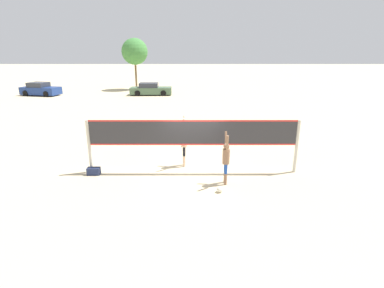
{
  "coord_description": "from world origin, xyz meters",
  "views": [
    {
      "loc": [
        -0.04,
        -12.06,
        5.09
      ],
      "look_at": [
        0.0,
        0.0,
        1.27
      ],
      "focal_mm": 28.0,
      "sensor_mm": 36.0,
      "label": 1
    }
  ],
  "objects_px": {
    "parked_car_near": "(150,90)",
    "tree_left_cluster": "(134,52)",
    "player_spiker": "(225,158)",
    "player_blocker": "(183,141)",
    "volleyball": "(219,190)",
    "parked_car_mid": "(39,90)",
    "gear_bag": "(93,171)",
    "volleyball_net": "(192,136)"
  },
  "relations": [
    {
      "from": "volleyball_net",
      "to": "parked_car_mid",
      "type": "relative_size",
      "value": 1.91
    },
    {
      "from": "tree_left_cluster",
      "to": "parked_car_mid",
      "type": "bearing_deg",
      "value": -151.98
    },
    {
      "from": "gear_bag",
      "to": "tree_left_cluster",
      "type": "distance_m",
      "value": 29.01
    },
    {
      "from": "parked_car_mid",
      "to": "tree_left_cluster",
      "type": "xyz_separation_m",
      "value": [
        10.15,
        5.4,
        4.14
      ]
    },
    {
      "from": "volleyball",
      "to": "parked_car_near",
      "type": "xyz_separation_m",
      "value": [
        -5.85,
        24.99,
        0.52
      ]
    },
    {
      "from": "parked_car_mid",
      "to": "tree_left_cluster",
      "type": "height_order",
      "value": "tree_left_cluster"
    },
    {
      "from": "parked_car_near",
      "to": "tree_left_cluster",
      "type": "relative_size",
      "value": 0.74
    },
    {
      "from": "player_blocker",
      "to": "volleyball",
      "type": "distance_m",
      "value": 3.2
    },
    {
      "from": "volleyball",
      "to": "volleyball_net",
      "type": "bearing_deg",
      "value": 116.67
    },
    {
      "from": "player_blocker",
      "to": "parked_car_near",
      "type": "distance_m",
      "value": 22.77
    },
    {
      "from": "player_spiker",
      "to": "tree_left_cluster",
      "type": "distance_m",
      "value": 30.83
    },
    {
      "from": "volleyball_net",
      "to": "parked_car_near",
      "type": "distance_m",
      "value": 23.56
    },
    {
      "from": "player_spiker",
      "to": "parked_car_near",
      "type": "relative_size",
      "value": 0.43
    },
    {
      "from": "volleyball_net",
      "to": "volleyball",
      "type": "height_order",
      "value": "volleyball_net"
    },
    {
      "from": "tree_left_cluster",
      "to": "parked_car_near",
      "type": "bearing_deg",
      "value": -63.54
    },
    {
      "from": "gear_bag",
      "to": "parked_car_near",
      "type": "distance_m",
      "value": 23.34
    },
    {
      "from": "player_blocker",
      "to": "gear_bag",
      "type": "relative_size",
      "value": 4.27
    },
    {
      "from": "volleyball",
      "to": "player_spiker",
      "type": "bearing_deg",
      "value": 69.36
    },
    {
      "from": "parked_car_near",
      "to": "tree_left_cluster",
      "type": "height_order",
      "value": "tree_left_cluster"
    },
    {
      "from": "player_spiker",
      "to": "parked_car_near",
      "type": "xyz_separation_m",
      "value": [
        -6.14,
        24.22,
        -0.45
      ]
    },
    {
      "from": "player_blocker",
      "to": "parked_car_mid",
      "type": "relative_size",
      "value": 0.49
    },
    {
      "from": "volleyball_net",
      "to": "tree_left_cluster",
      "type": "height_order",
      "value": "tree_left_cluster"
    },
    {
      "from": "volleyball_net",
      "to": "tree_left_cluster",
      "type": "distance_m",
      "value": 29.29
    },
    {
      "from": "tree_left_cluster",
      "to": "player_spiker",
      "type": "bearing_deg",
      "value": -73.51
    },
    {
      "from": "parked_car_mid",
      "to": "player_spiker",
      "type": "bearing_deg",
      "value": -38.32
    },
    {
      "from": "player_spiker",
      "to": "player_blocker",
      "type": "bearing_deg",
      "value": 41.38
    },
    {
      "from": "volleyball_net",
      "to": "parked_car_mid",
      "type": "xyz_separation_m",
      "value": [
        -17.56,
        22.75,
        -0.94
      ]
    },
    {
      "from": "player_spiker",
      "to": "player_blocker",
      "type": "xyz_separation_m",
      "value": [
        -1.67,
        1.9,
        0.12
      ]
    },
    {
      "from": "volleyball_net",
      "to": "parked_car_near",
      "type": "bearing_deg",
      "value": 101.92
    },
    {
      "from": "gear_bag",
      "to": "tree_left_cluster",
      "type": "xyz_separation_m",
      "value": [
        -3.19,
        28.45,
        4.66
      ]
    },
    {
      "from": "parked_car_near",
      "to": "player_spiker",
      "type": "bearing_deg",
      "value": -77.55
    },
    {
      "from": "player_blocker",
      "to": "parked_car_mid",
      "type": "bearing_deg",
      "value": -142.09
    },
    {
      "from": "player_blocker",
      "to": "parked_car_near",
      "type": "bearing_deg",
      "value": -168.7
    },
    {
      "from": "player_spiker",
      "to": "volleyball",
      "type": "distance_m",
      "value": 1.28
    },
    {
      "from": "gear_bag",
      "to": "parked_car_mid",
      "type": "height_order",
      "value": "parked_car_mid"
    },
    {
      "from": "volleyball_net",
      "to": "tree_left_cluster",
      "type": "relative_size",
      "value": 1.37
    },
    {
      "from": "player_blocker",
      "to": "parked_car_near",
      "type": "height_order",
      "value": "player_blocker"
    },
    {
      "from": "player_spiker",
      "to": "parked_car_mid",
      "type": "xyz_separation_m",
      "value": [
        -18.84,
        23.94,
        -0.42
      ]
    },
    {
      "from": "volleyball",
      "to": "tree_left_cluster",
      "type": "xyz_separation_m",
      "value": [
        -8.4,
        30.12,
        4.7
      ]
    },
    {
      "from": "parked_car_near",
      "to": "parked_car_mid",
      "type": "height_order",
      "value": "parked_car_mid"
    },
    {
      "from": "parked_car_near",
      "to": "tree_left_cluster",
      "type": "bearing_deg",
      "value": 114.7
    },
    {
      "from": "tree_left_cluster",
      "to": "gear_bag",
      "type": "bearing_deg",
      "value": -83.6
    }
  ]
}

